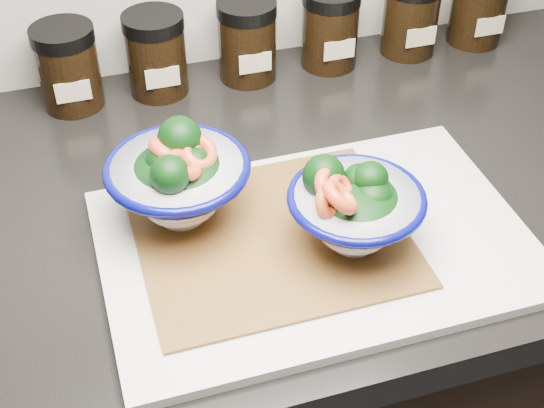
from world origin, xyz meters
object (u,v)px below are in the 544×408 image
object	(u,v)px
spice_jar_d	(330,28)
spice_jar_c	(247,40)
spice_jar_a	(68,67)
spice_jar_e	(411,16)
bowl_right	(354,209)
spice_jar_b	(156,54)
spice_jar_f	(479,6)
cutting_board	(315,243)
bowl_left	(179,178)

from	to	relation	value
spice_jar_d	spice_jar_c	bearing A→B (deg)	180.00
spice_jar_a	spice_jar_e	bearing A→B (deg)	0.00
bowl_right	spice_jar_d	xyz separation A→B (m)	(0.12, 0.38, -0.00)
spice_jar_b	spice_jar_f	xyz separation A→B (m)	(0.48, 0.00, 0.00)
spice_jar_a	cutting_board	bearing A→B (deg)	-59.03
spice_jar_f	bowl_right	bearing A→B (deg)	-132.93
cutting_board	bowl_right	distance (m)	0.07
bowl_right	spice_jar_f	size ratio (longest dim) A/B	1.25
spice_jar_d	bowl_right	bearing A→B (deg)	-107.02
bowl_left	spice_jar_e	size ratio (longest dim) A/B	1.37
spice_jar_c	spice_jar_d	size ratio (longest dim) A/B	1.00
bowl_right	spice_jar_e	size ratio (longest dim) A/B	1.25
spice_jar_b	bowl_right	bearing A→B (deg)	-70.55
spice_jar_b	spice_jar_d	world-z (taller)	same
bowl_left	spice_jar_d	size ratio (longest dim) A/B	1.37
cutting_board	spice_jar_b	world-z (taller)	spice_jar_b
cutting_board	spice_jar_b	distance (m)	0.38
spice_jar_a	spice_jar_b	bearing A→B (deg)	0.00
spice_jar_b	spice_jar_a	bearing A→B (deg)	180.00
bowl_right	spice_jar_e	xyz separation A→B (m)	(0.24, 0.38, -0.00)
bowl_left	spice_jar_a	size ratio (longest dim) A/B	1.37
spice_jar_c	spice_jar_d	world-z (taller)	same
spice_jar_e	spice_jar_a	bearing A→B (deg)	180.00
cutting_board	spice_jar_a	distance (m)	0.42
spice_jar_d	spice_jar_f	xyz separation A→B (m)	(0.23, 0.00, 0.00)
bowl_right	spice_jar_c	size ratio (longest dim) A/B	1.25
bowl_right	spice_jar_f	world-z (taller)	bowl_right
bowl_left	spice_jar_d	distance (m)	0.39
spice_jar_e	bowl_right	bearing A→B (deg)	-122.50
spice_jar_a	spice_jar_e	distance (m)	0.49
cutting_board	bowl_left	distance (m)	0.16
spice_jar_c	spice_jar_f	xyz separation A→B (m)	(0.36, 0.00, 0.00)
cutting_board	spice_jar_c	xyz separation A→B (m)	(0.03, 0.36, 0.05)
bowl_left	spice_jar_c	distance (m)	0.32
spice_jar_a	spice_jar_d	bearing A→B (deg)	0.00
spice_jar_e	spice_jar_f	xyz separation A→B (m)	(0.11, 0.00, 0.00)
spice_jar_c	spice_jar_f	distance (m)	0.36
spice_jar_a	spice_jar_d	world-z (taller)	same
spice_jar_c	spice_jar_b	bearing A→B (deg)	180.00
bowl_right	spice_jar_e	distance (m)	0.45
spice_jar_d	spice_jar_a	bearing A→B (deg)	180.00
bowl_left	bowl_right	xyz separation A→B (m)	(0.16, -0.09, -0.00)
spice_jar_a	bowl_right	bearing A→B (deg)	-56.53
spice_jar_b	spice_jar_c	xyz separation A→B (m)	(0.13, 0.00, 0.00)
spice_jar_e	spice_jar_d	bearing A→B (deg)	180.00
bowl_left	spice_jar_d	bearing A→B (deg)	45.63
bowl_left	spice_jar_c	world-z (taller)	bowl_left
spice_jar_b	spice_jar_d	distance (m)	0.25
spice_jar_a	spice_jar_c	distance (m)	0.24
bowl_right	spice_jar_a	size ratio (longest dim) A/B	1.25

